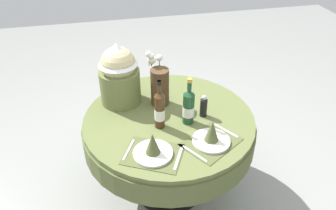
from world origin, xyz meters
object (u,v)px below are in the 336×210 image
wine_bottle_left (189,106)px  gift_tub_back_left (119,72)px  flower_vase (159,84)px  dining_table (169,131)px  pepper_mill (204,107)px  wine_bottle_centre (160,110)px  place_setting_right (211,136)px  place_setting_left (153,149)px

wine_bottle_left → gift_tub_back_left: 0.56m
wine_bottle_left → flower_vase: bearing=118.4°
dining_table → pepper_mill: pepper_mill is taller
dining_table → wine_bottle_left: 0.29m
gift_tub_back_left → flower_vase: bearing=-18.2°
dining_table → wine_bottle_centre: 0.29m
wine_bottle_left → wine_bottle_centre: wine_bottle_centre is taller
place_setting_right → wine_bottle_centre: wine_bottle_centre is taller
place_setting_right → flower_vase: size_ratio=1.09×
wine_bottle_centre → place_setting_right: bearing=-39.1°
dining_table → pepper_mill: size_ratio=7.26×
wine_bottle_left → pepper_mill: size_ratio=2.04×
place_setting_right → gift_tub_back_left: size_ratio=0.91×
flower_vase → wine_bottle_left: (0.14, -0.27, -0.03)m
flower_vase → wine_bottle_left: bearing=-61.6°
place_setting_right → dining_table: bearing=122.3°
flower_vase → place_setting_right: bearing=-65.2°
dining_table → wine_bottle_left: bearing=-36.3°
dining_table → flower_vase: size_ratio=3.08×
flower_vase → gift_tub_back_left: (-0.27, 0.09, 0.09)m
wine_bottle_left → gift_tub_back_left: bearing=139.3°
wine_bottle_centre → wine_bottle_left: bearing=1.1°
wine_bottle_left → pepper_mill: (0.12, 0.05, -0.05)m
dining_table → flower_vase: bearing=99.4°
dining_table → place_setting_left: 0.43m
dining_table → gift_tub_back_left: gift_tub_back_left is taller
flower_vase → pepper_mill: flower_vase is taller
wine_bottle_left → wine_bottle_centre: bearing=-178.9°
place_setting_right → wine_bottle_left: wine_bottle_left is taller
dining_table → wine_bottle_left: size_ratio=3.56×
flower_vase → pepper_mill: bearing=-39.6°
place_setting_right → gift_tub_back_left: (-0.50, 0.59, 0.20)m
pepper_mill → gift_tub_back_left: 0.64m
flower_vase → place_setting_left: bearing=-105.2°
place_setting_right → wine_bottle_centre: bearing=140.9°
place_setting_left → gift_tub_back_left: bearing=101.4°
place_setting_left → place_setting_right: same height
place_setting_right → gift_tub_back_left: gift_tub_back_left is taller
dining_table → gift_tub_back_left: 0.55m
place_setting_right → pepper_mill: pepper_mill is taller
dining_table → flower_vase: (-0.03, 0.18, 0.29)m
place_setting_right → gift_tub_back_left: 0.80m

